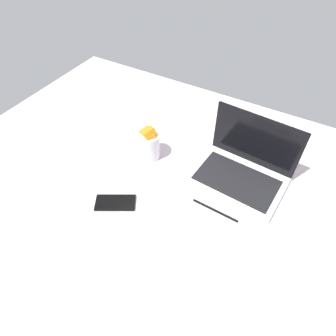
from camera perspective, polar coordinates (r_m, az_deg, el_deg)
name	(u,v)px	position (r cm, az deg, el deg)	size (l,w,h in cm)	color
bed_mattress	(164,207)	(116.87, -0.79, -7.46)	(180.00, 140.00, 18.00)	silver
laptop	(243,168)	(115.05, 13.99, -0.07)	(34.62, 25.39, 23.00)	silver
snack_cup	(149,144)	(118.97, -3.67, 4.63)	(9.23, 10.24, 14.70)	silver
cell_phone	(115,203)	(108.04, -9.94, -6.48)	(6.80, 14.00, 0.80)	black
charger_cable	(215,210)	(105.85, 8.91, -7.95)	(17.00, 0.60, 0.60)	black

